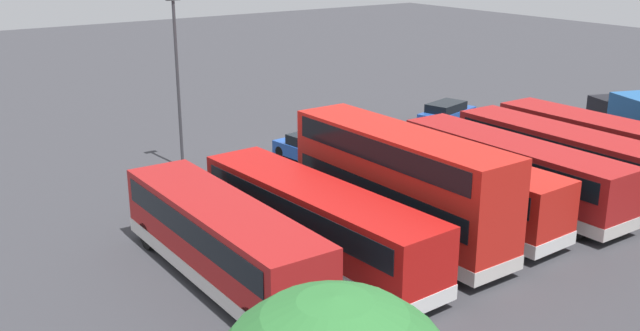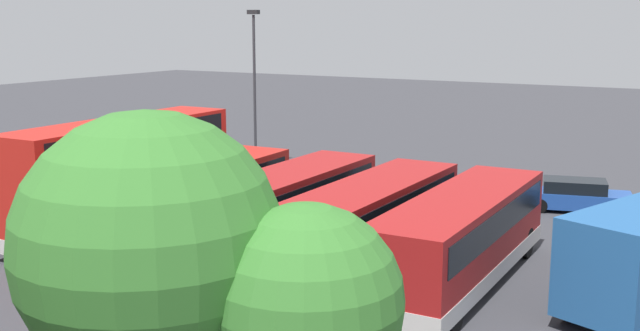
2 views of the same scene
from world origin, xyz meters
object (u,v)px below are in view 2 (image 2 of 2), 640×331
at_px(bus_single_deck_near_end, 462,236).
at_px(waste_bin_yellow, 148,169).
at_px(bus_single_deck_fourth, 192,201).
at_px(bus_single_deck_seventh, 14,171).
at_px(bus_single_deck_third, 273,212).
at_px(car_small_green, 325,176).
at_px(bus_single_deck_sixth, 62,181).
at_px(car_hatchback_silver, 577,196).
at_px(bus_double_decker_fifth, 123,172).
at_px(bus_single_deck_second, 359,227).
at_px(lamp_post_tall, 254,78).

distance_m(bus_single_deck_near_end, waste_bin_yellow, 22.08).
bearing_deg(bus_single_deck_fourth, bus_single_deck_seventh, -2.94).
height_order(bus_single_deck_third, car_small_green, bus_single_deck_third).
distance_m(bus_single_deck_sixth, car_small_green, 12.82).
xyz_separation_m(bus_single_deck_sixth, car_hatchback_silver, (-19.13, -12.41, -0.92)).
xyz_separation_m(car_hatchback_silver, waste_bin_yellow, (21.84, 4.13, -0.23)).
distance_m(bus_single_deck_third, waste_bin_yellow, 16.02).
bearing_deg(bus_single_deck_seventh, bus_double_decker_fifth, 174.03).
height_order(bus_double_decker_fifth, waste_bin_yellow, bus_double_decker_fifth).
bearing_deg(bus_double_decker_fifth, bus_single_deck_second, 179.92).
bearing_deg(car_hatchback_silver, bus_single_deck_sixth, 32.97).
relative_size(bus_single_deck_sixth, waste_bin_yellow, 12.73).
relative_size(bus_single_deck_fourth, lamp_post_tall, 1.19).
height_order(bus_double_decker_fifth, bus_single_deck_seventh, bus_double_decker_fifth).
xyz_separation_m(bus_single_deck_near_end, waste_bin_yellow, (20.63, -7.80, -1.15)).
relative_size(lamp_post_tall, waste_bin_yellow, 9.52).
distance_m(car_hatchback_silver, waste_bin_yellow, 22.23).
xyz_separation_m(bus_single_deck_seventh, lamp_post_tall, (-4.50, -13.09, 3.60)).
height_order(bus_single_deck_third, bus_single_deck_seventh, same).
height_order(bus_single_deck_near_end, lamp_post_tall, lamp_post_tall).
distance_m(bus_single_deck_fourth, bus_single_deck_sixth, 7.23).
bearing_deg(bus_double_decker_fifth, bus_single_deck_near_end, -176.95).
height_order(bus_single_deck_fourth, car_small_green, bus_single_deck_fourth).
distance_m(bus_single_deck_second, waste_bin_yellow, 19.32).
bearing_deg(car_hatchback_silver, car_small_green, 8.10).
bearing_deg(car_small_green, bus_single_deck_fourth, 91.10).
bearing_deg(bus_single_deck_near_end, car_small_green, -43.15).
bearing_deg(lamp_post_tall, waste_bin_yellow, 57.23).
bearing_deg(bus_single_deck_fourth, car_hatchback_silver, -133.71).
height_order(bus_single_deck_fourth, bus_single_deck_sixth, same).
height_order(bus_single_deck_near_end, bus_single_deck_second, same).
xyz_separation_m(bus_single_deck_fourth, bus_double_decker_fifth, (3.36, 0.23, 0.83)).
distance_m(bus_single_deck_seventh, lamp_post_tall, 14.30).
relative_size(bus_single_deck_second, bus_double_decker_fifth, 1.10).
xyz_separation_m(bus_single_deck_fourth, car_hatchback_silver, (-11.90, -12.45, -0.92)).
bearing_deg(lamp_post_tall, bus_single_deck_sixth, 86.97).
xyz_separation_m(car_small_green, lamp_post_tall, (6.30, -2.92, 4.52)).
relative_size(bus_double_decker_fifth, car_hatchback_silver, 2.25).
xyz_separation_m(bus_single_deck_third, waste_bin_yellow, (13.65, -8.30, -1.15)).
xyz_separation_m(bus_single_deck_near_end, bus_single_deck_seventh, (21.69, -0.05, 0.00)).
bearing_deg(lamp_post_tall, bus_single_deck_fourth, 115.48).
bearing_deg(car_small_green, car_hatchback_silver, -171.90).
distance_m(bus_single_deck_second, lamp_post_tall, 19.94).
relative_size(bus_single_deck_third, car_hatchback_silver, 2.45).
bearing_deg(car_small_green, waste_bin_yellow, 13.91).
distance_m(bus_single_deck_second, bus_single_deck_fourth, 7.34).
xyz_separation_m(bus_double_decker_fifth, bus_single_deck_seventh, (7.64, -0.80, -0.83)).
bearing_deg(waste_bin_yellow, car_hatchback_silver, -169.28).
xyz_separation_m(bus_single_deck_third, bus_single_deck_seventh, (14.71, -0.54, -0.00)).
xyz_separation_m(bus_single_deck_second, car_small_green, (7.54, -10.98, -0.92)).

